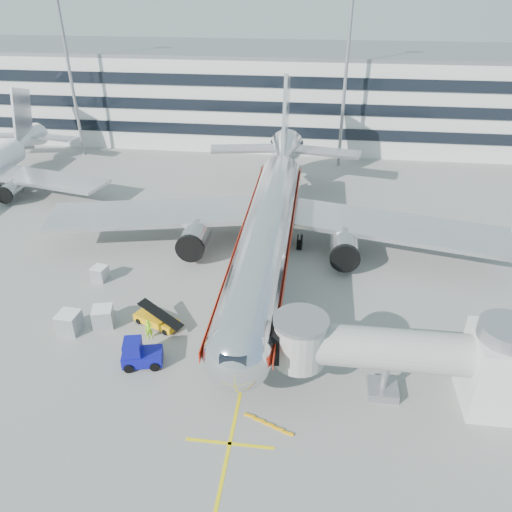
# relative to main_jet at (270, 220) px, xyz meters

# --- Properties ---
(ground) EXTENTS (180.00, 180.00, 0.00)m
(ground) POSITION_rel_main_jet_xyz_m (0.00, -11.72, -4.23)
(ground) COLOR gray
(ground) RESTS_ON ground
(lead_in_line) EXTENTS (0.25, 70.00, 0.01)m
(lead_in_line) POSITION_rel_main_jet_xyz_m (0.00, -1.72, -4.23)
(lead_in_line) COLOR yellow
(lead_in_line) RESTS_ON ground
(stop_bar) EXTENTS (6.00, 0.25, 0.01)m
(stop_bar) POSITION_rel_main_jet_xyz_m (0.00, -25.72, -4.23)
(stop_bar) COLOR yellow
(stop_bar) RESTS_ON ground
(main_jet) EXTENTS (50.95, 48.70, 16.06)m
(main_jet) POSITION_rel_main_jet_xyz_m (0.00, 0.00, 0.00)
(main_jet) COLOR silver
(main_jet) RESTS_ON ground
(jet_bridge) EXTENTS (17.80, 4.50, 7.00)m
(jet_bridge) POSITION_rel_main_jet_xyz_m (12.18, -19.72, -0.36)
(jet_bridge) COLOR silver
(jet_bridge) RESTS_ON ground
(terminal) EXTENTS (150.00, 24.25, 15.60)m
(terminal) POSITION_rel_main_jet_xyz_m (0.00, 46.23, 3.57)
(terminal) COLOR silver
(terminal) RESTS_ON ground
(light_mast_west) EXTENTS (2.40, 1.20, 25.45)m
(light_mast_west) POSITION_rel_main_jet_xyz_m (-35.00, 30.28, 10.64)
(light_mast_west) COLOR gray
(light_mast_west) RESTS_ON ground
(light_mast_centre) EXTENTS (2.40, 1.20, 25.45)m
(light_mast_centre) POSITION_rel_main_jet_xyz_m (8.00, 30.28, 10.64)
(light_mast_centre) COLOR gray
(light_mast_centre) RESTS_ON ground
(belt_loader) EXTENTS (4.39, 3.03, 2.08)m
(belt_loader) POSITION_rel_main_jet_xyz_m (-8.62, -13.90, -3.64)
(belt_loader) COLOR #F6A90A
(belt_loader) RESTS_ON ground
(baggage_tug) EXTENTS (3.43, 2.57, 2.34)m
(baggage_tug) POSITION_rel_main_jet_xyz_m (-8.40, -18.99, -3.22)
(baggage_tug) COLOR #0C0D87
(baggage_tug) RESTS_ON ground
(cargo_container_left) EXTENTS (2.10, 2.10, 1.82)m
(cargo_container_left) POSITION_rel_main_jet_xyz_m (-13.24, -14.52, -3.32)
(cargo_container_left) COLOR #B1B4B9
(cargo_container_left) RESTS_ON ground
(cargo_container_right) EXTENTS (1.63, 1.63, 1.48)m
(cargo_container_right) POSITION_rel_main_jet_xyz_m (-16.53, -7.37, -3.49)
(cargo_container_right) COLOR #B1B4B9
(cargo_container_right) RESTS_ON ground
(cargo_container_front) EXTENTS (1.89, 1.89, 1.89)m
(cargo_container_front) POSITION_rel_main_jet_xyz_m (-15.81, -15.69, -3.29)
(cargo_container_front) COLOR #B1B4B9
(cargo_container_front) RESTS_ON ground
(ramp_worker) EXTENTS (0.81, 0.69, 1.90)m
(ramp_worker) POSITION_rel_main_jet_xyz_m (-8.68, -15.75, -3.29)
(ramp_worker) COLOR #9FF319
(ramp_worker) RESTS_ON ground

